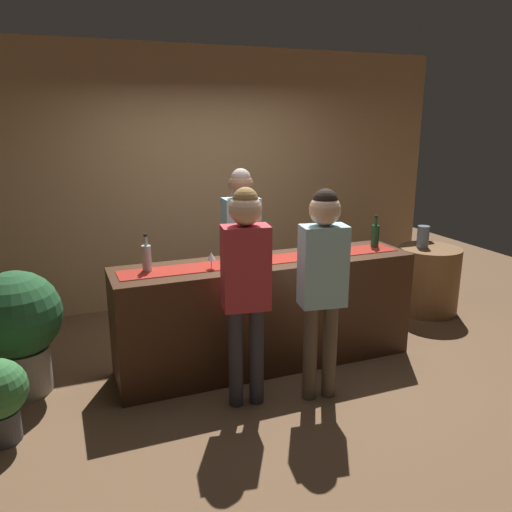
% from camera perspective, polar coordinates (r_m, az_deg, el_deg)
% --- Properties ---
extents(ground_plane, '(10.00, 10.00, 0.00)m').
position_cam_1_polar(ground_plane, '(4.71, 1.13, -11.74)').
color(ground_plane, brown).
extents(back_wall, '(6.00, 0.12, 2.90)m').
position_cam_1_polar(back_wall, '(6.03, -5.89, 8.62)').
color(back_wall, tan).
rests_on(back_wall, ground).
extents(bar_counter, '(2.62, 0.60, 0.95)m').
position_cam_1_polar(bar_counter, '(4.51, 1.16, -6.34)').
color(bar_counter, '#3D2314').
rests_on(bar_counter, ground).
extents(counter_runner_cloth, '(2.49, 0.28, 0.01)m').
position_cam_1_polar(counter_runner_cloth, '(4.36, 1.19, -0.47)').
color(counter_runner_cloth, maroon).
rests_on(counter_runner_cloth, bar_counter).
extents(wine_bottle_clear, '(0.07, 0.07, 0.30)m').
position_cam_1_polar(wine_bottle_clear, '(4.12, -12.09, -0.17)').
color(wine_bottle_clear, '#B2C6C1').
rests_on(wine_bottle_clear, bar_counter).
extents(wine_bottle_amber, '(0.07, 0.07, 0.30)m').
position_cam_1_polar(wine_bottle_amber, '(4.67, 7.92, 1.85)').
color(wine_bottle_amber, brown).
rests_on(wine_bottle_amber, bar_counter).
extents(wine_bottle_green, '(0.07, 0.07, 0.30)m').
position_cam_1_polar(wine_bottle_green, '(4.91, 13.14, 2.24)').
color(wine_bottle_green, '#194723').
rests_on(wine_bottle_green, bar_counter).
extents(wine_glass_near_customer, '(0.07, 0.07, 0.14)m').
position_cam_1_polar(wine_glass_near_customer, '(4.10, -5.02, -0.06)').
color(wine_glass_near_customer, silver).
rests_on(wine_glass_near_customer, bar_counter).
extents(wine_glass_mid_counter, '(0.07, 0.07, 0.14)m').
position_cam_1_polar(wine_glass_mid_counter, '(4.48, 7.14, 1.19)').
color(wine_glass_mid_counter, silver).
rests_on(wine_glass_mid_counter, bar_counter).
extents(wine_glass_far_end, '(0.07, 0.07, 0.14)m').
position_cam_1_polar(wine_glass_far_end, '(4.18, 0.14, 0.31)').
color(wine_glass_far_end, silver).
rests_on(wine_glass_far_end, bar_counter).
extents(bartender, '(0.34, 0.24, 1.68)m').
position_cam_1_polar(bartender, '(4.86, -1.65, 2.17)').
color(bartender, '#26262B').
rests_on(bartender, ground).
extents(customer_sipping, '(0.37, 0.25, 1.65)m').
position_cam_1_polar(customer_sipping, '(3.82, 7.44, -2.00)').
color(customer_sipping, brown).
rests_on(customer_sipping, ground).
extents(customer_browsing, '(0.37, 0.25, 1.67)m').
position_cam_1_polar(customer_browsing, '(3.69, -1.14, -2.22)').
color(customer_browsing, '#33333D').
rests_on(customer_browsing, ground).
extents(round_side_table, '(0.68, 0.68, 0.74)m').
position_cam_1_polar(round_side_table, '(6.07, 18.60, -2.51)').
color(round_side_table, brown).
rests_on(round_side_table, ground).
extents(vase_on_side_table, '(0.13, 0.13, 0.24)m').
position_cam_1_polar(vase_on_side_table, '(5.94, 18.12, 2.07)').
color(vase_on_side_table, slate).
rests_on(vase_on_side_table, round_side_table).
extents(potted_plant_tall, '(0.68, 0.68, 1.00)m').
position_cam_1_polar(potted_plant_tall, '(4.42, -25.03, -6.89)').
color(potted_plant_tall, '#9E9389').
rests_on(potted_plant_tall, ground).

